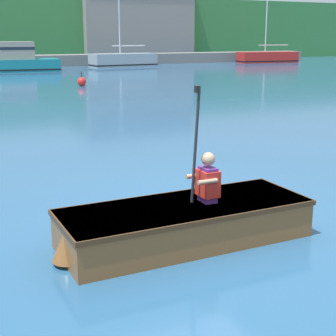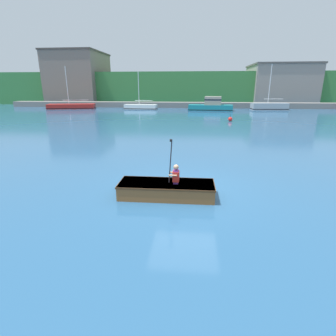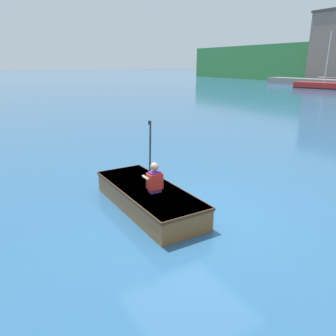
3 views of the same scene
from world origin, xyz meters
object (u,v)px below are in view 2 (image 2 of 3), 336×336
object	(u,v)px
moored_boat_dock_east_inner	(72,106)
moored_boat_dock_west_end	(141,107)
moored_boat_dock_west_inner	(269,107)
moored_boat_dock_center_far	(211,106)
rowboat_foreground	(165,189)
person_paddler	(176,175)
channel_buoy	(230,119)

from	to	relation	value
moored_boat_dock_east_inner	moored_boat_dock_west_end	bearing A→B (deg)	0.67
moored_boat_dock_west_inner	moored_boat_dock_center_far	bearing A→B (deg)	-168.95
moored_boat_dock_west_end	rowboat_foreground	size ratio (longest dim) A/B	1.78
person_paddler	moored_boat_dock_center_far	bearing A→B (deg)	84.68
moored_boat_dock_west_inner	person_paddler	distance (m)	36.53
moored_boat_dock_east_inner	person_paddler	bearing A→B (deg)	-60.27
moored_boat_dock_west_inner	rowboat_foreground	world-z (taller)	moored_boat_dock_west_inner
moored_boat_dock_west_inner	channel_buoy	bearing A→B (deg)	-118.19
moored_boat_dock_west_inner	rowboat_foreground	size ratio (longest dim) A/B	2.05
channel_buoy	moored_boat_dock_center_far	bearing A→B (deg)	95.79
moored_boat_dock_west_inner	moored_boat_dock_east_inner	world-z (taller)	moored_boat_dock_west_inner
moored_boat_dock_west_end	moored_boat_dock_center_far	bearing A→B (deg)	-6.76
moored_boat_dock_west_end	channel_buoy	xyz separation A→B (m)	(12.28, -13.86, -0.14)
moored_boat_dock_west_inner	channel_buoy	distance (m)	16.23
rowboat_foreground	moored_boat_dock_center_far	bearing A→B (deg)	84.09
rowboat_foreground	person_paddler	size ratio (longest dim) A/B	2.24
person_paddler	moored_boat_dock_west_end	bearing A→B (deg)	103.15
moored_boat_dock_west_end	channel_buoy	distance (m)	18.52
moored_boat_dock_west_inner	channel_buoy	xyz separation A→B (m)	(-7.67, -14.31, -0.30)
moored_boat_dock_center_far	person_paddler	world-z (taller)	moored_boat_dock_center_far
moored_boat_dock_east_inner	moored_boat_dock_west_inner	bearing A→B (deg)	1.05
moored_boat_dock_east_inner	rowboat_foreground	bearing A→B (deg)	-60.71
moored_boat_dock_center_far	channel_buoy	xyz separation A→B (m)	(1.27, -12.56, -0.51)
moored_boat_dock_west_inner	moored_boat_dock_east_inner	size ratio (longest dim) A/B	0.86
moored_boat_dock_east_inner	person_paddler	world-z (taller)	moored_boat_dock_east_inner
moored_boat_dock_west_end	moored_boat_dock_center_far	distance (m)	11.09
moored_boat_dock_west_inner	person_paddler	size ratio (longest dim) A/B	4.58
rowboat_foreground	moored_boat_dock_west_end	bearing A→B (deg)	102.60
moored_boat_dock_east_inner	rowboat_foreground	size ratio (longest dim) A/B	2.38
moored_boat_dock_west_inner	rowboat_foreground	bearing A→B (deg)	-109.67
moored_boat_dock_west_inner	rowboat_foreground	distance (m)	36.65
rowboat_foreground	person_paddler	bearing A→B (deg)	0.46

